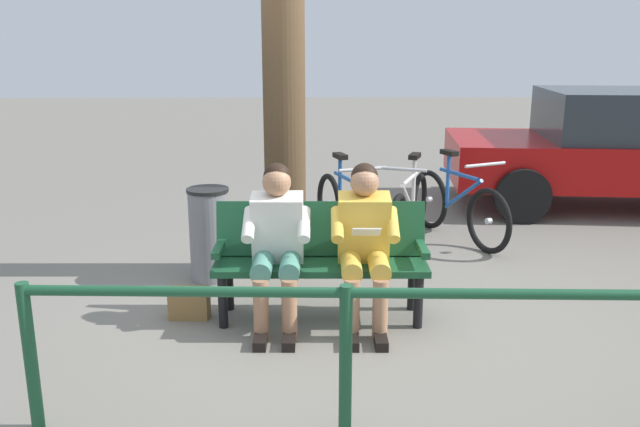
{
  "coord_description": "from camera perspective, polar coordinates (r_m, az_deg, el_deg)",
  "views": [
    {
      "loc": [
        0.15,
        4.83,
        2.07
      ],
      "look_at": [
        0.08,
        -0.17,
        0.75
      ],
      "focal_mm": 37.12,
      "sensor_mm": 36.0,
      "label": 1
    }
  ],
  "objects": [
    {
      "name": "ground_plane",
      "position": [
        5.26,
        0.87,
        -8.41
      ],
      "size": [
        40.0,
        40.0,
        0.0
      ],
      "primitive_type": "plane",
      "color": "slate"
    },
    {
      "name": "bench",
      "position": [
        5.03,
        0.05,
        -3.31
      ],
      "size": [
        1.61,
        0.5,
        0.87
      ],
      "rotation": [
        0.0,
        0.0,
        -0.02
      ],
      "color": "#194C2D",
      "rests_on": "ground"
    },
    {
      "name": "person_reading",
      "position": [
        4.84,
        3.85,
        -2.13
      ],
      "size": [
        0.49,
        0.77,
        1.2
      ],
      "rotation": [
        0.0,
        0.0,
        -0.02
      ],
      "color": "gold",
      "rests_on": "ground"
    },
    {
      "name": "person_companion",
      "position": [
        4.84,
        -3.74,
        -2.13
      ],
      "size": [
        0.49,
        0.77,
        1.2
      ],
      "rotation": [
        0.0,
        0.0,
        -0.02
      ],
      "color": "white",
      "rests_on": "ground"
    },
    {
      "name": "handbag",
      "position": [
        5.19,
        -11.2,
        -7.59
      ],
      "size": [
        0.31,
        0.16,
        0.24
      ],
      "primitive_type": "cube",
      "rotation": [
        0.0,
        0.0,
        -0.06
      ],
      "color": "olive",
      "rests_on": "ground"
    },
    {
      "name": "tree_trunk",
      "position": [
        5.82,
        -3.15,
        12.12
      ],
      "size": [
        0.37,
        0.37,
        3.61
      ],
      "primitive_type": "cylinder",
      "color": "#4C3823",
      "rests_on": "ground"
    },
    {
      "name": "litter_bin",
      "position": [
        5.89,
        -9.51,
        -1.77
      ],
      "size": [
        0.37,
        0.37,
        0.83
      ],
      "color": "slate",
      "rests_on": "ground"
    },
    {
      "name": "bicycle_purple",
      "position": [
        7.13,
        11.73,
        0.58
      ],
      "size": [
        0.78,
        1.55,
        0.94
      ],
      "rotation": [
        0.0,
        0.0,
        2.0
      ],
      "color": "black",
      "rests_on": "ground"
    },
    {
      "name": "bicycle_silver",
      "position": [
        6.83,
        7.68,
        0.13
      ],
      "size": [
        0.7,
        1.59,
        0.94
      ],
      "rotation": [
        0.0,
        0.0,
        1.21
      ],
      "color": "black",
      "rests_on": "ground"
    },
    {
      "name": "bicycle_red",
      "position": [
        6.78,
        2.28,
        0.14
      ],
      "size": [
        0.66,
        1.61,
        0.94
      ],
      "rotation": [
        0.0,
        0.0,
        1.9
      ],
      "color": "black",
      "rests_on": "ground"
    },
    {
      "name": "railing_fence",
      "position": [
        3.5,
        2.24,
        -10.02
      ],
      "size": [
        3.43,
        0.19,
        0.85
      ],
      "rotation": [
        0.0,
        0.0,
        -0.04
      ],
      "color": "#194C2D",
      "rests_on": "ground"
    },
    {
      "name": "parked_car",
      "position": [
        9.18,
        24.9,
        5.28
      ],
      "size": [
        4.36,
        2.35,
        1.47
      ],
      "rotation": [
        0.0,
        0.0,
        -0.1
      ],
      "color": "#A50C0C",
      "rests_on": "ground"
    }
  ]
}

